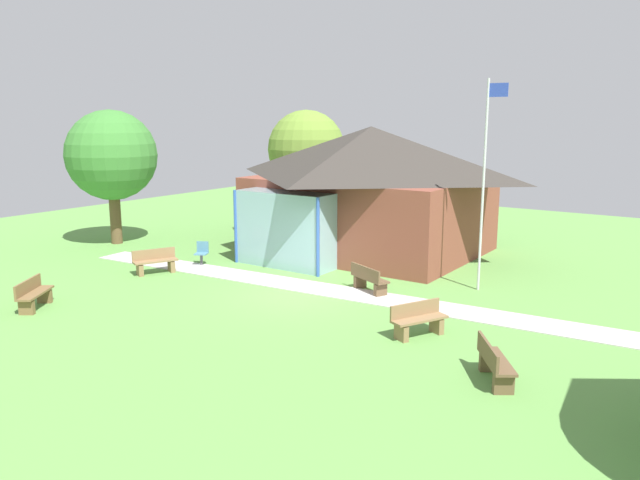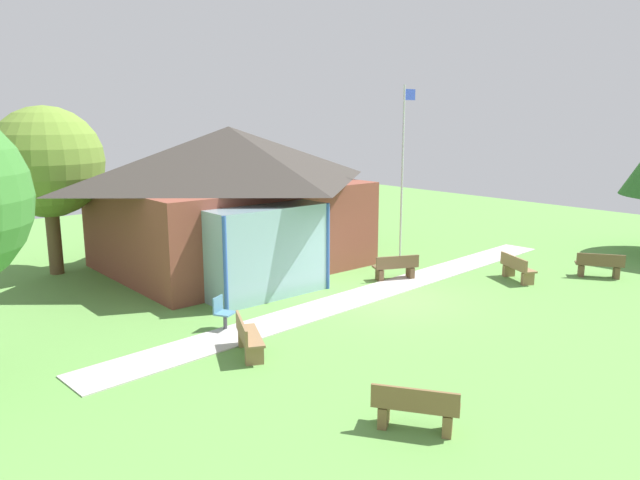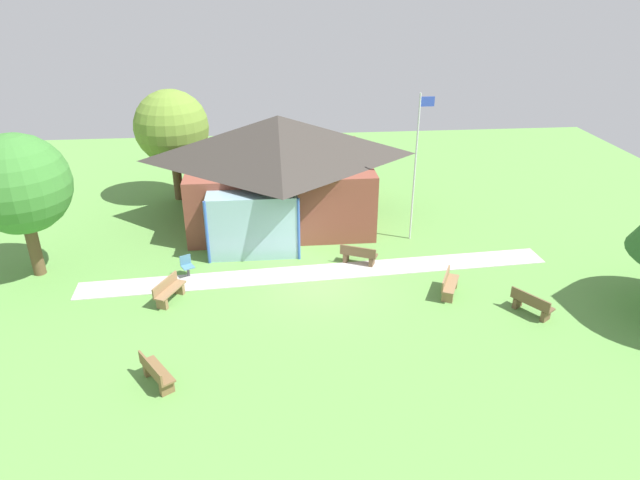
{
  "view_description": "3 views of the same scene",
  "coord_description": "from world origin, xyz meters",
  "px_view_note": "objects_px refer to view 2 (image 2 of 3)",
  "views": [
    {
      "loc": [
        10.86,
        -14.73,
        5.35
      ],
      "look_at": [
        -0.16,
        1.29,
        1.46
      ],
      "focal_mm": 34.57,
      "sensor_mm": 36.0,
      "label": 1
    },
    {
      "loc": [
        -12.74,
        -11.58,
        5.32
      ],
      "look_at": [
        -0.52,
        2.66,
        1.44
      ],
      "focal_mm": 33.46,
      "sensor_mm": 36.0,
      "label": 2
    },
    {
      "loc": [
        -1.86,
        -18.9,
        10.92
      ],
      "look_at": [
        0.05,
        1.23,
        1.22
      ],
      "focal_mm": 31.58,
      "sensor_mm": 36.0,
      "label": 3
    }
  ],
  "objects_px": {
    "bench_mid_left": "(248,338)",
    "bench_mid_right": "(517,269)",
    "flagpole": "(403,165)",
    "patio_chair_west": "(223,314)",
    "bench_front_left": "(415,409)",
    "bench_rear_near_path": "(396,268)",
    "pavilion": "(232,195)",
    "tree_behind_pavilion_left": "(47,163)",
    "bench_lawn_far_right": "(599,266)"
  },
  "relations": [
    {
      "from": "bench_mid_right",
      "to": "patio_chair_west",
      "type": "bearing_deg",
      "value": -77.26
    },
    {
      "from": "flagpole",
      "to": "patio_chair_west",
      "type": "height_order",
      "value": "flagpole"
    },
    {
      "from": "bench_rear_near_path",
      "to": "patio_chair_west",
      "type": "relative_size",
      "value": 1.8
    },
    {
      "from": "pavilion",
      "to": "bench_rear_near_path",
      "type": "bearing_deg",
      "value": -59.07
    },
    {
      "from": "pavilion",
      "to": "bench_mid_left",
      "type": "distance_m",
      "value": 8.71
    },
    {
      "from": "pavilion",
      "to": "bench_mid_right",
      "type": "xyz_separation_m",
      "value": [
        6.03,
        -7.79,
        -2.2
      ]
    },
    {
      "from": "bench_mid_left",
      "to": "bench_mid_right",
      "type": "bearing_deg",
      "value": 112.21
    },
    {
      "from": "bench_front_left",
      "to": "pavilion",
      "type": "bearing_deg",
      "value": 127.81
    },
    {
      "from": "flagpole",
      "to": "bench_front_left",
      "type": "bearing_deg",
      "value": -137.12
    },
    {
      "from": "bench_rear_near_path",
      "to": "tree_behind_pavilion_left",
      "type": "relative_size",
      "value": 0.27
    },
    {
      "from": "bench_mid_right",
      "to": "patio_chair_west",
      "type": "distance_m",
      "value": 10.11
    },
    {
      "from": "pavilion",
      "to": "bench_rear_near_path",
      "type": "relative_size",
      "value": 5.99
    },
    {
      "from": "bench_mid_right",
      "to": "bench_front_left",
      "type": "bearing_deg",
      "value": -41.37
    },
    {
      "from": "bench_rear_near_path",
      "to": "patio_chair_west",
      "type": "height_order",
      "value": "patio_chair_west"
    },
    {
      "from": "flagpole",
      "to": "bench_lawn_far_right",
      "type": "bearing_deg",
      "value": -67.37
    },
    {
      "from": "pavilion",
      "to": "bench_front_left",
      "type": "bearing_deg",
      "value": -108.29
    },
    {
      "from": "bench_front_left",
      "to": "bench_rear_near_path",
      "type": "relative_size",
      "value": 0.96
    },
    {
      "from": "bench_front_left",
      "to": "bench_mid_left",
      "type": "relative_size",
      "value": 0.96
    },
    {
      "from": "bench_front_left",
      "to": "tree_behind_pavilion_left",
      "type": "relative_size",
      "value": 0.26
    },
    {
      "from": "bench_front_left",
      "to": "flagpole",
      "type": "bearing_deg",
      "value": 98.97
    },
    {
      "from": "bench_mid_right",
      "to": "patio_chair_west",
      "type": "height_order",
      "value": "patio_chair_west"
    },
    {
      "from": "flagpole",
      "to": "bench_mid_left",
      "type": "bearing_deg",
      "value": -156.46
    },
    {
      "from": "bench_front_left",
      "to": "patio_chair_west",
      "type": "height_order",
      "value": "patio_chair_west"
    },
    {
      "from": "flagpole",
      "to": "bench_rear_near_path",
      "type": "xyz_separation_m",
      "value": [
        -2.73,
        -2.22,
        -3.14
      ]
    },
    {
      "from": "bench_front_left",
      "to": "bench_mid_left",
      "type": "distance_m",
      "value": 4.68
    },
    {
      "from": "bench_mid_right",
      "to": "patio_chair_west",
      "type": "xyz_separation_m",
      "value": [
        -9.84,
        2.33,
        0.01
      ]
    },
    {
      "from": "bench_lawn_far_right",
      "to": "bench_rear_near_path",
      "type": "bearing_deg",
      "value": -162.07
    },
    {
      "from": "bench_mid_left",
      "to": "patio_chair_west",
      "type": "relative_size",
      "value": 1.8
    },
    {
      "from": "bench_lawn_far_right",
      "to": "bench_mid_left",
      "type": "xyz_separation_m",
      "value": [
        -12.75,
        2.11,
        0.0
      ]
    },
    {
      "from": "pavilion",
      "to": "bench_mid_right",
      "type": "distance_m",
      "value": 10.1
    },
    {
      "from": "bench_front_left",
      "to": "bench_mid_left",
      "type": "height_order",
      "value": "same"
    },
    {
      "from": "bench_lawn_far_right",
      "to": "bench_mid_left",
      "type": "distance_m",
      "value": 12.92
    },
    {
      "from": "bench_mid_right",
      "to": "tree_behind_pavilion_left",
      "type": "height_order",
      "value": "tree_behind_pavilion_left"
    },
    {
      "from": "bench_mid_right",
      "to": "bench_mid_left",
      "type": "bearing_deg",
      "value": -66.84
    },
    {
      "from": "pavilion",
      "to": "bench_front_left",
      "type": "distance_m",
      "value": 12.77
    },
    {
      "from": "bench_front_left",
      "to": "bench_lawn_far_right",
      "type": "bearing_deg",
      "value": 67.7
    },
    {
      "from": "flagpole",
      "to": "patio_chair_west",
      "type": "relative_size",
      "value": 7.54
    },
    {
      "from": "bench_mid_right",
      "to": "bench_lawn_far_right",
      "type": "bearing_deg",
      "value": 83.2
    },
    {
      "from": "patio_chair_west",
      "to": "tree_behind_pavilion_left",
      "type": "xyz_separation_m",
      "value": [
        -1.42,
        8.56,
        3.4
      ]
    },
    {
      "from": "pavilion",
      "to": "bench_lawn_far_right",
      "type": "xyz_separation_m",
      "value": [
        8.5,
        -9.39,
        -2.2
      ]
    },
    {
      "from": "patio_chair_west",
      "to": "bench_lawn_far_right",
      "type": "bearing_deg",
      "value": 134.38
    },
    {
      "from": "patio_chair_west",
      "to": "tree_behind_pavilion_left",
      "type": "distance_m",
      "value": 9.32
    },
    {
      "from": "bench_lawn_far_right",
      "to": "tree_behind_pavilion_left",
      "type": "relative_size",
      "value": 0.26
    },
    {
      "from": "bench_mid_left",
      "to": "bench_rear_near_path",
      "type": "distance_m",
      "value": 7.63
    },
    {
      "from": "bench_rear_near_path",
      "to": "tree_behind_pavilion_left",
      "type": "distance_m",
      "value": 12.16
    },
    {
      "from": "bench_lawn_far_right",
      "to": "tree_behind_pavilion_left",
      "type": "bearing_deg",
      "value": -166.2
    },
    {
      "from": "tree_behind_pavilion_left",
      "to": "patio_chair_west",
      "type": "bearing_deg",
      "value": -80.59
    },
    {
      "from": "bench_mid_left",
      "to": "patio_chair_west",
      "type": "xyz_separation_m",
      "value": [
        0.44,
        1.81,
        0.01
      ]
    },
    {
      "from": "bench_front_left",
      "to": "bench_mid_right",
      "type": "xyz_separation_m",
      "value": [
        9.98,
        4.15,
        0.0
      ]
    },
    {
      "from": "flagpole",
      "to": "patio_chair_west",
      "type": "distance_m",
      "value": 10.42
    }
  ]
}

